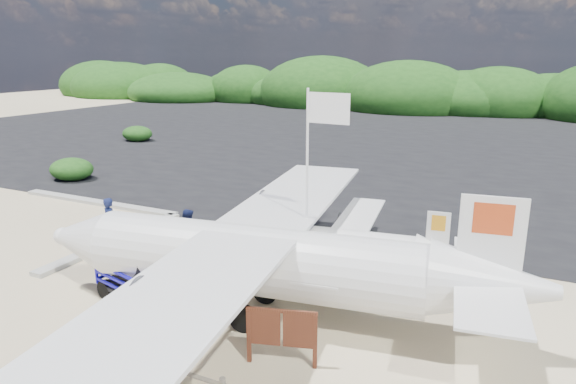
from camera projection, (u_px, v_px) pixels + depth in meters
name	position (u px, v px, depth m)	size (l,w,h in m)	color
ground	(190.00, 280.00, 16.00)	(160.00, 160.00, 0.00)	beige
asphalt_apron	(411.00, 141.00, 42.05)	(90.00, 50.00, 0.04)	#B2B2B2
lagoon	(33.00, 225.00, 21.12)	(9.00, 7.00, 0.40)	#B2B2B2
vegetation_band	(457.00, 111.00, 63.75)	(124.00, 8.00, 4.40)	#B2B2B2
baggage_cart	(141.00, 301.00, 14.61)	(2.62, 1.50, 1.31)	#110DC3
flagpole	(306.00, 298.00, 14.81)	(1.19, 0.50, 5.97)	white
signboard	(282.00, 364.00, 11.64)	(1.71, 0.16, 1.41)	#5A2B19
crew_a	(111.00, 223.00, 18.37)	(0.70, 0.46, 1.91)	#121944
crew_b	(188.00, 234.00, 17.47)	(0.87, 0.67, 1.78)	#121944
aircraft_large	(527.00, 177.00, 29.42)	(16.17, 16.17, 4.85)	#B2B2B2
aircraft_small	(281.00, 125.00, 51.05)	(6.55, 6.55, 2.36)	#B2B2B2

